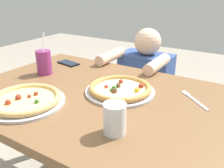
{
  "coord_description": "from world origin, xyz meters",
  "views": [
    {
      "loc": [
        0.63,
        -0.85,
        1.24
      ],
      "look_at": [
        0.06,
        0.09,
        0.78
      ],
      "focal_mm": 38.5,
      "sensor_mm": 36.0,
      "label": 1
    }
  ],
  "objects_px": {
    "pizza_near": "(25,100)",
    "diner_seated": "(144,96)",
    "cell_phone": "(68,63)",
    "pizza_far": "(120,89)",
    "water_cup_clear": "(115,119)",
    "drink_cup_colored": "(44,62)",
    "fork": "(193,99)"
  },
  "relations": [
    {
      "from": "pizza_near",
      "to": "diner_seated",
      "type": "bearing_deg",
      "value": 80.94
    },
    {
      "from": "cell_phone",
      "to": "diner_seated",
      "type": "height_order",
      "value": "diner_seated"
    },
    {
      "from": "pizza_far",
      "to": "water_cup_clear",
      "type": "distance_m",
      "value": 0.35
    },
    {
      "from": "pizza_far",
      "to": "drink_cup_colored",
      "type": "relative_size",
      "value": 1.38
    },
    {
      "from": "water_cup_clear",
      "to": "diner_seated",
      "type": "relative_size",
      "value": 0.12
    },
    {
      "from": "diner_seated",
      "to": "drink_cup_colored",
      "type": "bearing_deg",
      "value": -119.87
    },
    {
      "from": "water_cup_clear",
      "to": "diner_seated",
      "type": "bearing_deg",
      "value": 107.49
    },
    {
      "from": "drink_cup_colored",
      "to": "fork",
      "type": "height_order",
      "value": "drink_cup_colored"
    },
    {
      "from": "drink_cup_colored",
      "to": "pizza_far",
      "type": "bearing_deg",
      "value": -0.02
    },
    {
      "from": "fork",
      "to": "diner_seated",
      "type": "xyz_separation_m",
      "value": [
        -0.47,
        0.53,
        -0.32
      ]
    },
    {
      "from": "cell_phone",
      "to": "diner_seated",
      "type": "bearing_deg",
      "value": 48.39
    },
    {
      "from": "cell_phone",
      "to": "pizza_far",
      "type": "bearing_deg",
      "value": -22.61
    },
    {
      "from": "drink_cup_colored",
      "to": "diner_seated",
      "type": "bearing_deg",
      "value": 60.13
    },
    {
      "from": "pizza_far",
      "to": "cell_phone",
      "type": "distance_m",
      "value": 0.56
    },
    {
      "from": "pizza_near",
      "to": "drink_cup_colored",
      "type": "xyz_separation_m",
      "value": [
        -0.21,
        0.32,
        0.05
      ]
    },
    {
      "from": "fork",
      "to": "diner_seated",
      "type": "relative_size",
      "value": 0.17
    },
    {
      "from": "pizza_near",
      "to": "fork",
      "type": "relative_size",
      "value": 2.18
    },
    {
      "from": "pizza_near",
      "to": "cell_phone",
      "type": "relative_size",
      "value": 2.16
    },
    {
      "from": "pizza_near",
      "to": "drink_cup_colored",
      "type": "height_order",
      "value": "drink_cup_colored"
    },
    {
      "from": "pizza_far",
      "to": "diner_seated",
      "type": "relative_size",
      "value": 0.35
    },
    {
      "from": "water_cup_clear",
      "to": "diner_seated",
      "type": "distance_m",
      "value": 1.06
    },
    {
      "from": "water_cup_clear",
      "to": "cell_phone",
      "type": "height_order",
      "value": "water_cup_clear"
    },
    {
      "from": "drink_cup_colored",
      "to": "cell_phone",
      "type": "distance_m",
      "value": 0.23
    },
    {
      "from": "pizza_far",
      "to": "diner_seated",
      "type": "height_order",
      "value": "diner_seated"
    },
    {
      "from": "fork",
      "to": "water_cup_clear",
      "type": "bearing_deg",
      "value": -112.16
    },
    {
      "from": "drink_cup_colored",
      "to": "pizza_near",
      "type": "bearing_deg",
      "value": -56.51
    },
    {
      "from": "fork",
      "to": "drink_cup_colored",
      "type": "bearing_deg",
      "value": -172.43
    },
    {
      "from": "pizza_near",
      "to": "diner_seated",
      "type": "relative_size",
      "value": 0.36
    },
    {
      "from": "cell_phone",
      "to": "diner_seated",
      "type": "distance_m",
      "value": 0.65
    },
    {
      "from": "pizza_far",
      "to": "fork",
      "type": "bearing_deg",
      "value": 18.91
    },
    {
      "from": "drink_cup_colored",
      "to": "diner_seated",
      "type": "distance_m",
      "value": 0.83
    },
    {
      "from": "pizza_far",
      "to": "water_cup_clear",
      "type": "height_order",
      "value": "water_cup_clear"
    }
  ]
}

